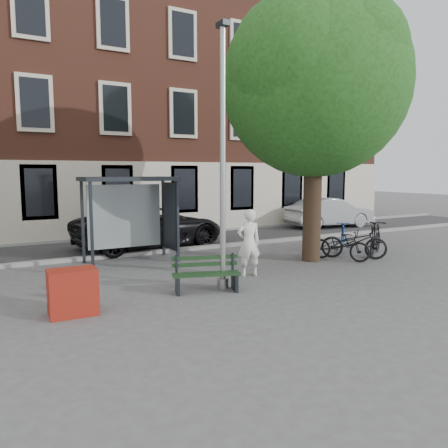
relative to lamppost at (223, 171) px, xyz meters
name	(u,v)px	position (x,y,z in m)	size (l,w,h in m)	color
ground	(223,288)	(0.00, 0.00, -2.78)	(90.00, 90.00, 0.00)	#4C4C4F
road	(133,245)	(0.00, 7.00, -2.78)	(40.00, 4.00, 0.01)	#28282B
curb_near	(151,252)	(0.00, 5.00, -2.72)	(40.00, 0.25, 0.12)	gray
curb_far	(119,237)	(0.00, 9.00, -2.72)	(40.00, 0.25, 0.12)	gray
building_row	(91,83)	(0.00, 13.00, 4.22)	(30.00, 8.00, 14.00)	brown
lamppost	(223,171)	(0.00, 0.00, 0.00)	(0.28, 0.35, 6.11)	#9EA0A3
tree_right	(318,75)	(4.01, 1.38, 2.83)	(5.76, 5.60, 8.20)	black
bus_shelter	(141,199)	(-0.61, 4.11, -0.87)	(2.85, 1.45, 2.62)	#1E2328
painter	(249,243)	(1.20, 0.74, -1.89)	(0.65, 0.43, 1.79)	white
bench	(206,276)	(-0.48, -0.07, -2.41)	(1.64, 0.95, 0.81)	#1E2328
bike_a	(354,242)	(5.43, 1.11, -2.25)	(0.71, 2.04, 1.07)	black
bike_b	(343,236)	(6.23, 2.42, -2.29)	(0.47, 1.65, 0.99)	navy
bike_c	(340,245)	(4.83, 1.10, -2.30)	(0.65, 1.86, 0.98)	black
bike_d	(375,238)	(6.50, 1.18, -2.22)	(0.53, 1.88, 1.13)	black
car_dark	(151,226)	(0.46, 6.30, -2.01)	(2.57, 5.58, 1.55)	black
car_silver	(330,212)	(10.31, 7.49, -2.04)	(1.57, 4.52, 1.49)	#9B9EA2
red_stand	(73,292)	(-3.50, -0.31, -2.33)	(0.90, 0.60, 0.90)	maroon
bucket_b	(78,291)	(-3.23, 0.71, -2.60)	(0.28, 0.28, 0.36)	white
bucket_c	(83,284)	(-3.00, 1.32, -2.60)	(0.28, 0.28, 0.36)	white
notice_sign	(316,207)	(5.03, 2.52, -1.20)	(0.36, 0.12, 2.13)	#9EA0A3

